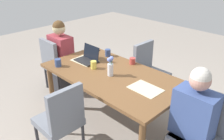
{
  "coord_description": "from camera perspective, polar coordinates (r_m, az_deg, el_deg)",
  "views": [
    {
      "loc": [
        1.95,
        -1.93,
        2.1
      ],
      "look_at": [
        0.0,
        0.0,
        0.78
      ],
      "focal_mm": 38.41,
      "sensor_mm": 36.0,
      "label": 1
    }
  ],
  "objects": [
    {
      "name": "flower_vase",
      "position": [
        2.96,
        -0.39,
        1.02
      ],
      "size": [
        0.1,
        0.09,
        0.27
      ],
      "color": "silver",
      "rests_on": "dining_table"
    },
    {
      "name": "chair_head_right_left_near",
      "position": [
        2.66,
        20.28,
        -13.11
      ],
      "size": [
        0.44,
        0.44,
        0.9
      ],
      "color": "slate",
      "rests_on": "ground_plane"
    },
    {
      "name": "placemat_head_left_left_mid",
      "position": [
        3.46,
        -6.46,
        2.23
      ],
      "size": [
        0.38,
        0.28,
        0.0
      ],
      "primitive_type": "cube",
      "rotation": [
        0.0,
        0.0,
        0.06
      ],
      "color": "beige",
      "rests_on": "dining_table"
    },
    {
      "name": "chair_near_right_near",
      "position": [
        2.71,
        -11.98,
        -11.02
      ],
      "size": [
        0.44,
        0.44,
        0.9
      ],
      "color": "slate",
      "rests_on": "ground_plane"
    },
    {
      "name": "phone_black",
      "position": [
        3.81,
        -4.06,
        4.63
      ],
      "size": [
        0.11,
        0.16,
        0.01
      ],
      "primitive_type": "cube",
      "rotation": [
        0.0,
        0.0,
        1.29
      ],
      "color": "black",
      "rests_on": "dining_table"
    },
    {
      "name": "chair_head_left_left_mid",
      "position": [
        4.04,
        -13.12,
        1.76
      ],
      "size": [
        0.44,
        0.44,
        0.9
      ],
      "color": "slate",
      "rests_on": "ground_plane"
    },
    {
      "name": "coffee_mug_near_left",
      "position": [
        3.58,
        -1.01,
        4.13
      ],
      "size": [
        0.08,
        0.08,
        0.11
      ],
      "primitive_type": "cylinder",
      "color": "#33477A",
      "rests_on": "dining_table"
    },
    {
      "name": "ground_plane",
      "position": [
        3.45,
        0.0,
        -11.67
      ],
      "size": [
        10.0,
        10.0,
        0.0
      ],
      "primitive_type": "plane",
      "color": "gray"
    },
    {
      "name": "chair_far_left_far",
      "position": [
        3.76,
        8.66,
        0.27
      ],
      "size": [
        0.44,
        0.44,
        0.9
      ],
      "color": "slate",
      "rests_on": "ground_plane"
    },
    {
      "name": "person_head_right_left_near",
      "position": [
        2.6,
        18.43,
        -12.93
      ],
      "size": [
        0.4,
        0.36,
        1.19
      ],
      "color": "#2D2D33",
      "rests_on": "ground_plane"
    },
    {
      "name": "person_head_left_left_mid",
      "position": [
        4.02,
        -11.81,
        2.18
      ],
      "size": [
        0.4,
        0.36,
        1.19
      ],
      "color": "#2D2D33",
      "rests_on": "ground_plane"
    },
    {
      "name": "laptop_head_left_left_mid",
      "position": [
        3.43,
        -5.75,
        2.84
      ],
      "size": [
        0.32,
        0.22,
        0.21
      ],
      "color": "black",
      "rests_on": "dining_table"
    },
    {
      "name": "coffee_mug_near_right",
      "position": [
        3.32,
        -12.74,
        1.71
      ],
      "size": [
        0.09,
        0.09,
        0.11
      ],
      "primitive_type": "cylinder",
      "color": "#33477A",
      "rests_on": "dining_table"
    },
    {
      "name": "placemat_head_right_left_near",
      "position": [
        2.75,
        7.98,
        -4.45
      ],
      "size": [
        0.36,
        0.27,
        0.0
      ],
      "primitive_type": "cube",
      "rotation": [
        0.0,
        0.0,
        3.12
      ],
      "color": "beige",
      "rests_on": "dining_table"
    },
    {
      "name": "dining_table",
      "position": [
        3.1,
        0.0,
        -2.1
      ],
      "size": [
        1.85,
        0.99,
        0.73
      ],
      "color": "brown",
      "rests_on": "ground_plane"
    },
    {
      "name": "coffee_mug_centre_left",
      "position": [
        3.33,
        4.9,
        2.17
      ],
      "size": [
        0.08,
        0.08,
        0.09
      ],
      "primitive_type": "cylinder",
      "color": "#AD3D38",
      "rests_on": "dining_table"
    },
    {
      "name": "coffee_mug_centre_right",
      "position": [
        3.19,
        -4.41,
        1.24
      ],
      "size": [
        0.08,
        0.08,
        0.11
      ],
      "primitive_type": "cylinder",
      "color": "#DBC64C",
      "rests_on": "dining_table"
    }
  ]
}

